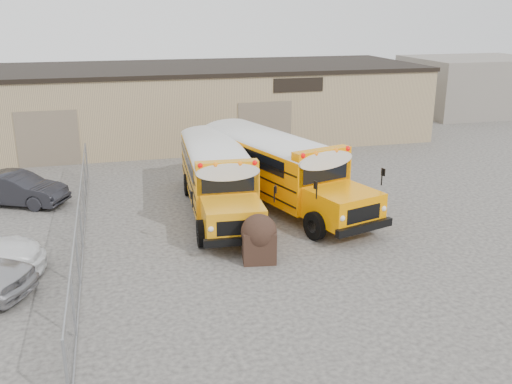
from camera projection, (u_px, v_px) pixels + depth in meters
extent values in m
plane|color=#363331|center=(269.00, 265.00, 18.91)|extent=(120.00, 120.00, 0.00)
cube|color=tan|center=(184.00, 104.00, 36.64)|extent=(30.00, 10.00, 4.50)
cube|color=black|center=(183.00, 68.00, 35.94)|extent=(30.20, 10.20, 0.25)
cube|color=black|center=(298.00, 85.00, 32.95)|extent=(3.00, 0.08, 0.80)
cube|color=#81745C|center=(48.00, 139.00, 30.33)|extent=(3.20, 0.08, 3.00)
cube|color=#81745C|center=(265.00, 128.00, 33.21)|extent=(3.20, 0.08, 3.00)
cylinder|color=gray|center=(67.00, 378.00, 11.67)|extent=(0.07, 0.07, 1.80)
cylinder|color=gray|center=(73.00, 307.00, 14.43)|extent=(0.07, 0.07, 1.80)
cylinder|color=gray|center=(78.00, 259.00, 17.20)|extent=(0.07, 0.07, 1.80)
cylinder|color=gray|center=(81.00, 224.00, 19.96)|extent=(0.07, 0.07, 1.80)
cylinder|color=gray|center=(83.00, 198.00, 22.72)|extent=(0.07, 0.07, 1.80)
cylinder|color=gray|center=(85.00, 178.00, 25.49)|extent=(0.07, 0.07, 1.80)
cylinder|color=gray|center=(87.00, 161.00, 28.25)|extent=(0.07, 0.07, 1.80)
cylinder|color=gray|center=(78.00, 201.00, 19.69)|extent=(0.05, 18.00, 0.05)
cylinder|color=gray|center=(83.00, 247.00, 20.22)|extent=(0.05, 18.00, 0.05)
cube|color=gray|center=(81.00, 224.00, 19.96)|extent=(0.02, 18.00, 1.70)
cube|color=gray|center=(473.00, 85.00, 46.09)|extent=(10.00, 8.00, 4.40)
cube|color=orange|center=(202.00, 142.00, 29.75)|extent=(2.81, 7.37, 1.95)
cube|color=orange|center=(213.00, 174.00, 25.52)|extent=(2.22, 2.22, 1.10)
cube|color=black|center=(210.00, 147.00, 26.22)|extent=(1.95, 0.17, 0.71)
cube|color=silver|center=(201.00, 121.00, 29.40)|extent=(2.81, 7.45, 0.38)
cube|color=orange|center=(209.00, 134.00, 26.24)|extent=(2.36, 0.62, 0.34)
sphere|color=#E50705|center=(187.00, 133.00, 25.81)|extent=(0.19, 0.19, 0.19)
sphere|color=#E50705|center=(231.00, 131.00, 26.18)|extent=(0.19, 0.19, 0.19)
sphere|color=orange|center=(199.00, 133.00, 25.91)|extent=(0.19, 0.19, 0.19)
sphere|color=orange|center=(219.00, 132.00, 26.08)|extent=(0.19, 0.19, 0.19)
cube|color=black|center=(216.00, 191.00, 24.60)|extent=(2.34, 0.35, 0.27)
cube|color=black|center=(196.00, 143.00, 33.45)|extent=(2.34, 0.33, 0.27)
cube|color=black|center=(202.00, 143.00, 29.77)|extent=(2.84, 7.23, 0.06)
cube|color=black|center=(201.00, 131.00, 29.85)|extent=(2.77, 6.23, 0.59)
cylinder|color=black|center=(188.00, 187.00, 25.58)|extent=(0.33, 1.00, 0.99)
cylinder|color=black|center=(238.00, 184.00, 25.99)|extent=(0.33, 1.00, 0.99)
cylinder|color=black|center=(179.00, 155.00, 31.19)|extent=(0.33, 1.00, 0.99)
cylinder|color=black|center=(220.00, 153.00, 31.61)|extent=(0.33, 1.00, 0.99)
cube|color=#FF9200|center=(207.00, 138.00, 30.08)|extent=(4.72, 8.19, 2.10)
cube|color=#FF9200|center=(257.00, 168.00, 26.16)|extent=(2.81, 2.81, 1.18)
cube|color=black|center=(244.00, 141.00, 26.77)|extent=(2.02, 0.67, 0.77)
cube|color=silver|center=(206.00, 116.00, 29.71)|extent=(4.75, 8.26, 0.41)
cube|color=#FF9200|center=(241.00, 127.00, 26.76)|extent=(2.55, 1.22, 0.37)
sphere|color=#E50705|center=(223.00, 128.00, 26.00)|extent=(0.20, 0.20, 0.20)
sphere|color=#E50705|center=(263.00, 123.00, 27.07)|extent=(0.20, 0.20, 0.20)
sphere|color=orange|center=(235.00, 126.00, 26.29)|extent=(0.20, 0.20, 0.20)
sphere|color=orange|center=(253.00, 124.00, 26.77)|extent=(0.20, 0.20, 0.20)
cube|color=black|center=(271.00, 185.00, 25.32)|extent=(2.46, 0.95, 0.29)
cube|color=black|center=(177.00, 141.00, 33.57)|extent=(2.46, 0.93, 0.29)
cube|color=black|center=(207.00, 140.00, 30.11)|extent=(4.72, 8.05, 0.06)
cube|color=black|center=(204.00, 126.00, 30.15)|extent=(4.39, 7.02, 0.63)
cylinder|color=black|center=(232.00, 184.00, 25.82)|extent=(0.59, 1.10, 1.06)
cylinder|color=black|center=(277.00, 176.00, 27.04)|extent=(0.59, 1.10, 1.06)
cylinder|color=black|center=(174.00, 154.00, 31.06)|extent=(0.59, 1.10, 1.06)
cylinder|color=black|center=(214.00, 149.00, 32.27)|extent=(0.59, 1.10, 1.06)
cube|color=black|center=(259.00, 245.00, 19.09)|extent=(1.23, 1.14, 1.09)
sphere|color=black|center=(259.00, 232.00, 18.93)|extent=(1.20, 1.20, 1.20)
imported|color=black|center=(16.00, 189.00, 24.52)|extent=(4.55, 3.25, 1.42)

